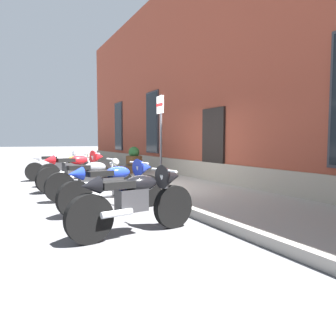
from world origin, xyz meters
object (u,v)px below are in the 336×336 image
at_px(motorcycle_grey_naked, 92,179).
at_px(parking_sign, 161,128).
at_px(motorcycle_yellow_naked, 72,169).
at_px(motorcycle_red_sport, 78,169).
at_px(barrel_planter, 134,162).
at_px(motorcycle_white_sport, 61,164).
at_px(motorcycle_blue_sport, 117,183).
at_px(motorcycle_black_sport, 139,197).

xyz_separation_m(motorcycle_grey_naked, parking_sign, (-0.22, 1.84, 1.21)).
distance_m(motorcycle_yellow_naked, motorcycle_red_sport, 1.33).
distance_m(motorcycle_yellow_naked, barrel_planter, 2.71).
bearing_deg(motorcycle_grey_naked, motorcycle_red_sport, 179.66).
xyz_separation_m(motorcycle_yellow_naked, motorcycle_red_sport, (1.32, -0.08, 0.10)).
xyz_separation_m(motorcycle_red_sport, parking_sign, (1.37, 1.83, 1.10)).
height_order(motorcycle_yellow_naked, motorcycle_red_sport, motorcycle_red_sport).
bearing_deg(parking_sign, motorcycle_white_sport, -155.55).
xyz_separation_m(motorcycle_yellow_naked, motorcycle_blue_sport, (4.42, 0.04, 0.07)).
xyz_separation_m(motorcycle_red_sport, motorcycle_blue_sport, (3.10, 0.12, -0.04)).
height_order(motorcycle_white_sport, motorcycle_black_sport, motorcycle_white_sport).
bearing_deg(motorcycle_yellow_naked, motorcycle_red_sport, -3.49).
bearing_deg(motorcycle_yellow_naked, motorcycle_blue_sport, 0.49).
height_order(motorcycle_red_sport, motorcycle_blue_sport, motorcycle_red_sport).
xyz_separation_m(motorcycle_white_sport, motorcycle_yellow_naked, (1.45, 0.13, -0.07)).
distance_m(motorcycle_yellow_naked, parking_sign, 3.43).
relative_size(motorcycle_yellow_naked, motorcycle_red_sport, 0.98).
relative_size(motorcycle_blue_sport, barrel_planter, 2.23).
bearing_deg(motorcycle_black_sport, motorcycle_yellow_naked, 178.52).
height_order(motorcycle_grey_naked, motorcycle_blue_sport, motorcycle_blue_sport).
height_order(motorcycle_white_sport, parking_sign, parking_sign).
distance_m(motorcycle_black_sport, parking_sign, 4.05).
bearing_deg(barrel_planter, motorcycle_white_sport, -96.46).
height_order(motorcycle_blue_sport, parking_sign, parking_sign).
distance_m(motorcycle_yellow_naked, motorcycle_black_sport, 6.08).
xyz_separation_m(motorcycle_grey_naked, motorcycle_black_sport, (3.17, -0.07, 0.07)).
xyz_separation_m(motorcycle_yellow_naked, parking_sign, (2.69, 1.75, 1.20)).
bearing_deg(motorcycle_blue_sport, motorcycle_black_sport, -6.69).
bearing_deg(motorcycle_grey_naked, motorcycle_black_sport, -1.21).
height_order(motorcycle_yellow_naked, motorcycle_black_sport, motorcycle_black_sport).
bearing_deg(motorcycle_black_sport, motorcycle_grey_naked, 178.79).
distance_m(motorcycle_white_sport, parking_sign, 4.68).
bearing_deg(motorcycle_grey_naked, motorcycle_blue_sport, 4.82).
distance_m(motorcycle_blue_sport, barrel_planter, 6.08).
bearing_deg(parking_sign, motorcycle_red_sport, -126.75).
distance_m(motorcycle_black_sport, barrel_planter, 7.69).
relative_size(motorcycle_black_sport, barrel_planter, 2.10).
bearing_deg(motorcycle_blue_sport, motorcycle_grey_naked, -175.18).
distance_m(motorcycle_red_sport, motorcycle_black_sport, 4.76).
xyz_separation_m(motorcycle_blue_sport, parking_sign, (-1.73, 1.71, 1.14)).
bearing_deg(motorcycle_yellow_naked, barrel_planter, 115.39).
distance_m(motorcycle_grey_naked, motorcycle_black_sport, 3.17).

